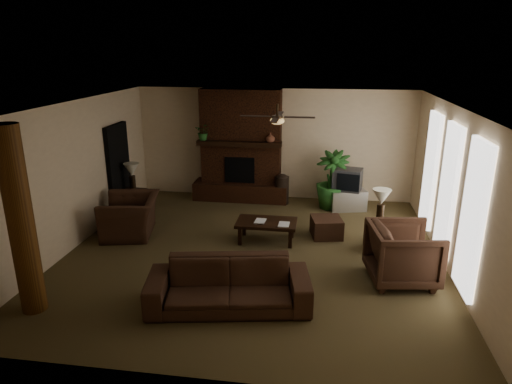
% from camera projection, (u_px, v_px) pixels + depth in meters
% --- Properties ---
extents(room_shell, '(7.00, 7.00, 7.00)m').
position_uv_depth(room_shell, '(253.00, 183.00, 8.22)').
color(room_shell, brown).
rests_on(room_shell, ground).
extents(fireplace, '(2.40, 0.70, 2.80)m').
position_uv_depth(fireplace, '(241.00, 155.00, 11.44)').
color(fireplace, '#442212').
rests_on(fireplace, ground).
extents(windows, '(0.08, 3.65, 2.35)m').
position_uv_depth(windows, '(448.00, 191.00, 7.94)').
color(windows, white).
rests_on(windows, ground).
extents(log_column, '(0.36, 0.36, 2.80)m').
position_uv_depth(log_column, '(21.00, 222.00, 6.37)').
color(log_column, brown).
rests_on(log_column, ground).
extents(doorway, '(0.10, 1.00, 2.10)m').
position_uv_depth(doorway, '(119.00, 169.00, 10.50)').
color(doorway, black).
rests_on(doorway, ground).
extents(ceiling_fan, '(1.35, 1.35, 0.37)m').
position_uv_depth(ceiling_fan, '(277.00, 119.00, 8.10)').
color(ceiling_fan, '#2E2114').
rests_on(ceiling_fan, ceiling).
extents(sofa, '(2.52, 1.12, 0.95)m').
position_uv_depth(sofa, '(229.00, 278.00, 6.74)').
color(sofa, '#41281B').
rests_on(sofa, ground).
extents(armchair_left, '(1.06, 1.39, 1.09)m').
position_uv_depth(armchair_left, '(130.00, 210.00, 9.37)').
color(armchair_left, '#41281B').
rests_on(armchair_left, ground).
extents(armchair_right, '(1.13, 1.18, 1.08)m').
position_uv_depth(armchair_right, '(403.00, 251.00, 7.45)').
color(armchair_right, '#41281B').
rests_on(armchair_right, ground).
extents(coffee_table, '(1.20, 0.70, 0.43)m').
position_uv_depth(coffee_table, '(267.00, 224.00, 9.06)').
color(coffee_table, black).
rests_on(coffee_table, ground).
extents(ottoman, '(0.71, 0.71, 0.40)m').
position_uv_depth(ottoman, '(326.00, 227.00, 9.35)').
color(ottoman, '#41281B').
rests_on(ottoman, ground).
extents(tv_stand, '(0.95, 0.70, 0.50)m').
position_uv_depth(tv_stand, '(347.00, 199.00, 10.90)').
color(tv_stand, silver).
rests_on(tv_stand, ground).
extents(tv, '(0.74, 0.65, 0.52)m').
position_uv_depth(tv, '(347.00, 179.00, 10.73)').
color(tv, '#39393C').
rests_on(tv, tv_stand).
extents(floor_vase, '(0.34, 0.34, 0.77)m').
position_uv_depth(floor_vase, '(282.00, 187.00, 11.27)').
color(floor_vase, black).
rests_on(floor_vase, ground).
extents(floor_plant, '(1.12, 1.57, 0.79)m').
position_uv_depth(floor_plant, '(331.00, 192.00, 10.97)').
color(floor_plant, '#2A6026').
rests_on(floor_plant, ground).
extents(side_table_left, '(0.54, 0.54, 0.55)m').
position_uv_depth(side_table_left, '(134.00, 202.00, 10.68)').
color(side_table_left, black).
rests_on(side_table_left, ground).
extents(lamp_left, '(0.46, 0.46, 0.65)m').
position_uv_depth(lamp_left, '(132.00, 172.00, 10.48)').
color(lamp_left, '#2E2114').
rests_on(lamp_left, side_table_left).
extents(side_table_right, '(0.65, 0.65, 0.55)m').
position_uv_depth(side_table_right, '(381.00, 235.00, 8.75)').
color(side_table_right, black).
rests_on(side_table_right, ground).
extents(lamp_right, '(0.44, 0.44, 0.65)m').
position_uv_depth(lamp_right, '(381.00, 199.00, 8.57)').
color(lamp_right, '#2E2114').
rests_on(lamp_right, side_table_right).
extents(mantel_plant, '(0.46, 0.49, 0.33)m').
position_uv_depth(mantel_plant, '(204.00, 134.00, 11.16)').
color(mantel_plant, '#2A6026').
rests_on(mantel_plant, fireplace).
extents(mantel_vase, '(0.28, 0.29, 0.22)m').
position_uv_depth(mantel_vase, '(270.00, 138.00, 10.93)').
color(mantel_vase, brown).
rests_on(mantel_vase, fireplace).
extents(book_a, '(0.22, 0.04, 0.29)m').
position_uv_depth(book_a, '(255.00, 215.00, 9.00)').
color(book_a, '#999999').
rests_on(book_a, coffee_table).
extents(book_b, '(0.21, 0.03, 0.29)m').
position_uv_depth(book_b, '(279.00, 218.00, 8.83)').
color(book_b, '#999999').
rests_on(book_b, coffee_table).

